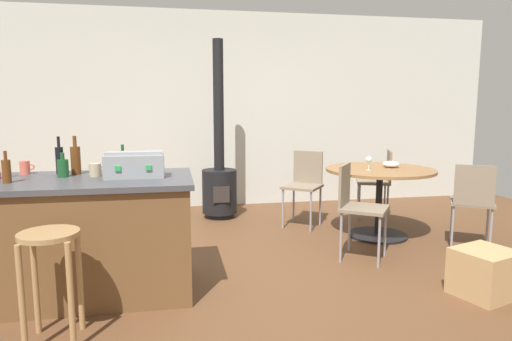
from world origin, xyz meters
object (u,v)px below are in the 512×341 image
Objects in this scene: bottle_4 at (123,161)px; cup_1 at (25,167)px; toolbox at (135,165)px; cardboard_box at (485,273)px; wood_stove at (219,177)px; bottle_0 at (6,171)px; wine_glass at (369,160)px; bottle_2 at (63,168)px; serving_bowl at (391,164)px; folding_chair_far at (357,203)px; kitchen_island at (91,236)px; dining_table at (380,184)px; bottle_3 at (60,160)px; folding_chair_left at (473,199)px; bottle_1 at (76,159)px; wooden_stool at (50,261)px; folding_chair_near at (304,182)px; cup_0 at (95,170)px; folding_chair_right at (379,178)px.

bottle_4 is 2.04× the size of cup_1.
toolbox is 2.75m from cardboard_box.
toolbox is at bearing -111.58° from wood_stove.
bottle_0 is 1.57× the size of wine_glass.
wood_stove reaches higher than bottle_2.
toolbox is at bearing -157.68° from serving_bowl.
bottle_0 is (-2.80, -0.47, 0.45)m from folding_chair_far.
bottle_4 reaches higher than kitchen_island.
dining_table is 6.28× the size of bottle_2.
kitchen_island reaches higher than serving_bowl.
cardboard_box is at bearing -15.26° from bottle_3.
serving_bowl is (2.75, 0.77, -0.19)m from bottle_4.
toolbox is 2.49m from wine_glass.
folding_chair_left is 3.34m from bottle_4.
bottle_1 is at bearing -165.98° from wine_glass.
dining_table is at bearing 93.38° from cardboard_box.
wood_stove is 15.50× the size of wine_glass.
serving_bowl is at bearing 29.89° from wooden_stool.
folding_chair_near is 2.35m from bottle_4.
dining_table is at bearing 18.12° from bottle_0.
bottle_1 is at bearing -149.29° from folding_chair_near.
cardboard_box is at bearing -92.39° from serving_bowl.
bottle_0 is at bearing -170.54° from folding_chair_far.
dining_table is at bearing 14.53° from bottle_1.
dining_table is at bearing 11.59° from cup_1.
folding_chair_far reaches higher than folding_chair_left.
dining_table is at bearing 49.81° from folding_chair_far.
folding_chair_near is at bearing 41.42° from toolbox.
folding_chair_far is at bearing 1.23° from cup_1.
cup_0 is (-1.16, -2.06, 0.41)m from wood_stove.
cup_1 reaches higher than serving_bowl.
folding_chair_far is 2.09m from wood_stove.
bottle_0 is at bearing -161.55° from serving_bowl.
serving_bowl is (0.33, 0.14, -0.07)m from wine_glass.
bottle_2 reaches higher than cup_1.
bottle_1 is (-2.93, -0.76, 0.43)m from dining_table.
kitchen_island is 1.32× the size of dining_table.
wood_stove is at bearing 143.51° from folding_chair_left.
kitchen_island is 2.32m from folding_chair_far.
wood_stove is at bearing 60.68° from cup_0.
bottle_2 reaches higher than kitchen_island.
serving_bowl reaches higher than cardboard_box.
wood_stove is 2.52m from bottle_2.
dining_table is (2.81, 0.98, 0.13)m from kitchen_island.
wood_stove reaches higher than folding_chair_near.
bottle_0 reaches higher than wine_glass.
cup_1 is 0.61× the size of serving_bowl.
bottle_4 reaches higher than folding_chair_right.
cup_0 is (0.29, -0.17, -0.07)m from bottle_3.
bottle_3 is (-3.43, -1.51, 0.49)m from folding_chair_right.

